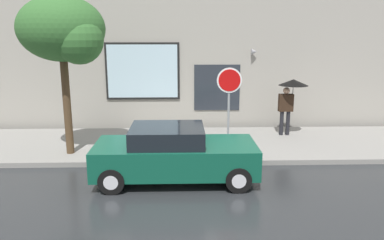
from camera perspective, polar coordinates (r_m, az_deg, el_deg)
name	(u,v)px	position (r m, az deg, el deg)	size (l,w,h in m)	color
ground_plane	(173,179)	(10.09, -2.86, -9.00)	(60.00, 60.00, 0.00)	#282B2D
sidewalk	(175,144)	(12.89, -2.62, -3.69)	(20.00, 4.00, 0.15)	gray
building_facade	(175,41)	(14.85, -2.65, 11.87)	(20.00, 0.67, 7.00)	#9E998E
parked_car	(174,154)	(9.80, -2.75, -5.19)	(4.16, 1.88, 1.45)	#0F4C38
fire_hydrant	(151,140)	(11.95, -6.31, -2.99)	(0.30, 0.44, 0.72)	yellow
pedestrian_with_umbrella	(291,91)	(13.90, 14.80, 4.33)	(1.05, 1.05, 2.04)	black
street_tree	(65,32)	(11.67, -18.78, 12.57)	(2.53, 2.15, 4.72)	#4C3823
stop_sign	(229,93)	(11.42, 5.66, 4.07)	(0.76, 0.10, 2.64)	gray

